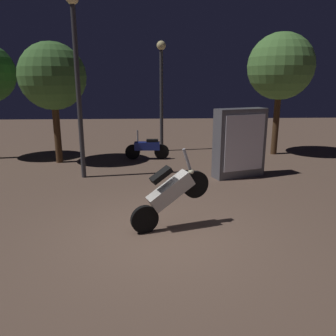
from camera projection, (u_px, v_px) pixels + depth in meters
ground_plane at (162, 235)px, 6.47m from camera, size 40.00×40.00×0.00m
motorcycle_white_foreground at (170, 193)px, 6.62m from camera, size 1.60×0.65×1.63m
motorcycle_blue_parked_left at (147, 148)px, 12.58m from camera, size 1.66×0.32×1.11m
person_rider_beside at (220, 137)px, 12.02m from camera, size 0.57×0.48×1.57m
streetlamp_near at (161, 82)px, 13.46m from camera, size 0.36×0.36×4.41m
streetlamp_far at (77, 66)px, 9.50m from camera, size 0.36×0.36×5.26m
tree_center_bg at (281, 67)px, 12.72m from camera, size 2.51×2.51×4.67m
tree_right_bg at (52, 77)px, 11.44m from camera, size 2.29×2.29×4.19m
kiosk_billboard at (240, 143)px, 10.17m from camera, size 1.68×0.99×2.10m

